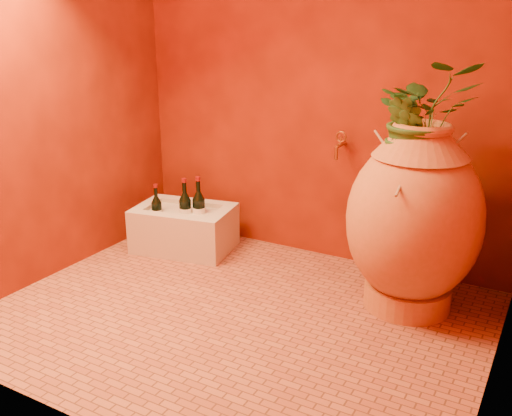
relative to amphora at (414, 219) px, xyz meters
The scene contains 11 objects.
floor 1.07m from the amphora, 143.27° to the right, with size 2.50×2.50×0.00m, color brown.
wall_back 1.15m from the amphora, 149.86° to the left, with size 2.50×0.02×2.50m, color #551304.
wall_left 2.21m from the amphora, 164.32° to the right, with size 0.02×2.00×2.50m, color #551304.
amphora is the anchor object (origin of this frame).
stone_basin 1.58m from the amphora, behind, with size 0.70×0.54×0.30m.
wine_bottle_a 1.53m from the amphora, behind, with size 0.08×0.08×0.34m.
wine_bottle_b 1.45m from the amphora, behind, with size 0.09×0.09×0.35m.
wine_bottle_c 1.71m from the amphora, behind, with size 0.07×0.07×0.29m.
wall_tap 0.72m from the amphora, 147.82° to the left, with size 0.07×0.15×0.16m.
plant_main 0.54m from the amphora, 95.39° to the left, with size 0.50×0.43×0.55m, color #234D1B.
plant_side 0.46m from the amphora, 136.32° to the right, with size 0.22×0.18×0.40m, color #234D1B.
Camera 1 is at (1.41, -2.28, 1.51)m, focal length 40.00 mm.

